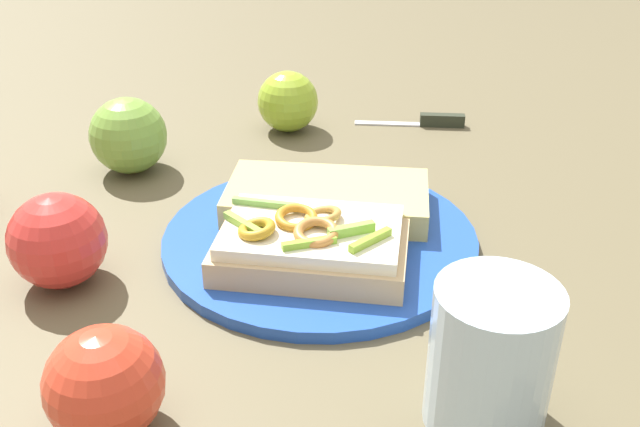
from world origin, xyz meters
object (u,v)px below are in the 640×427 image
apple_1 (105,384)px  apple_3 (288,101)px  bread_slice_side (327,198)px  apple_0 (58,241)px  knife (427,121)px  apple_4 (128,136)px  plate (320,239)px  drinking_glass (491,358)px  sandwich (311,243)px

apple_1 → apple_3: size_ratio=1.02×
bread_slice_side → apple_3: (0.03, -0.21, 0.01)m
apple_0 → knife: (-0.35, -0.30, -0.03)m
bread_slice_side → apple_1: 0.29m
apple_0 → apple_1: apple_0 is taller
apple_0 → apple_4: size_ratio=0.97×
plate → apple_0: 0.21m
apple_0 → drinking_glass: drinking_glass is taller
apple_3 → knife: bearing=-180.0°
apple_1 → knife: bearing=-122.1°
sandwich → apple_0: (0.20, -0.00, 0.01)m
sandwich → apple_4: apple_4 is taller
drinking_glass → knife: (-0.06, -0.47, -0.04)m
sandwich → apple_1: (0.13, 0.16, 0.01)m
apple_4 → sandwich: bearing=130.5°
bread_slice_side → apple_3: 0.22m
sandwich → apple_1: bearing=63.5°
bread_slice_side → apple_1: (0.15, 0.24, 0.01)m
plate → apple_0: size_ratio=3.56×
apple_4 → knife: 0.34m
apple_4 → apple_3: bearing=-149.9°
plate → apple_1: apple_1 is taller
apple_4 → knife: size_ratio=0.60×
plate → apple_3: size_ratio=3.87×
bread_slice_side → apple_4: (0.19, -0.12, 0.02)m
apple_0 → apple_1: (-0.06, 0.16, -0.00)m
knife → apple_4: bearing=25.0°
plate → bread_slice_side: (-0.01, -0.04, 0.02)m
apple_4 → bread_slice_side: bearing=148.5°
plate → bread_slice_side: bearing=-102.8°
bread_slice_side → apple_4: size_ratio=2.31×
sandwich → knife: bearing=-104.9°
apple_3 → knife: size_ratio=0.54×
sandwich → bread_slice_side: (-0.02, -0.08, -0.01)m
apple_0 → apple_4: apple_4 is taller
sandwich → drinking_glass: 0.19m
apple_3 → knife: 0.17m
plate → apple_4: 0.25m
apple_1 → apple_4: bearing=-83.5°
bread_slice_side → plate: bearing=87.8°
sandwich → bread_slice_side: bearing=-90.4°
plate → sandwich: sandwich is taller
apple_3 → apple_4: apple_4 is taller
plate → drinking_glass: 0.23m
plate → apple_3: apple_3 is taller
apple_4 → plate: bearing=138.8°
apple_4 → drinking_glass: drinking_glass is taller
bread_slice_side → knife: bread_slice_side is taller
sandwich → apple_3: apple_3 is taller
plate → apple_4: size_ratio=3.46×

